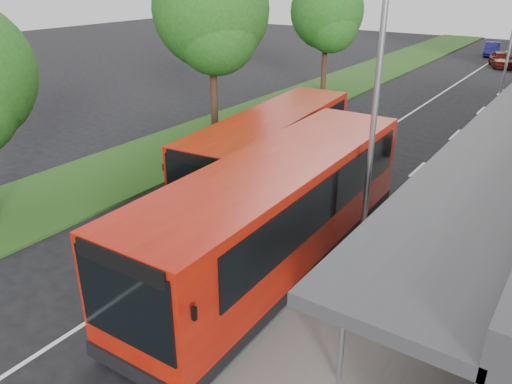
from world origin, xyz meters
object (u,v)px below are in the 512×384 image
at_px(tree_far, 327,17).
at_px(bus_second, 271,149).
at_px(tree_mid, 212,18).
at_px(bus_main, 278,213).
at_px(litter_bin, 470,161).
at_px(lamp_post_far, 511,30).
at_px(car_far, 492,49).
at_px(bollard, 495,112).
at_px(lamp_post_near, 373,100).
at_px(car_near, 501,59).

distance_m(tree_far, bus_second, 17.44).
relative_size(tree_mid, bus_main, 0.78).
height_order(tree_mid, litter_bin, tree_mid).
distance_m(lamp_post_far, car_far, 24.11).
height_order(bus_main, bollard, bus_main).
bearing_deg(bollard, car_far, 101.46).
relative_size(lamp_post_near, litter_bin, 9.01).
xyz_separation_m(lamp_post_far, litter_bin, (1.12, -11.34, -4.12)).
xyz_separation_m(bus_main, car_near, (-1.12, 38.67, -0.97)).
height_order(litter_bin, car_near, car_near).
bearing_deg(car_far, bollard, -87.40).
bearing_deg(bollard, bus_second, -111.63).
xyz_separation_m(tree_mid, lamp_post_far, (11.13, 12.95, -1.04)).
xyz_separation_m(tree_mid, lamp_post_near, (11.13, -7.05, -1.04)).
height_order(lamp_post_far, car_near, lamp_post_far).
bearing_deg(litter_bin, lamp_post_near, -97.36).
bearing_deg(car_far, car_near, -81.25).
bearing_deg(car_near, bollard, -100.29).
bearing_deg(bus_main, lamp_post_far, 83.80).
bearing_deg(lamp_post_far, lamp_post_near, -90.00).
relative_size(bus_second, car_far, 2.64).
bearing_deg(lamp_post_near, car_far, 96.44).
xyz_separation_m(lamp_post_near, car_near, (-2.86, 36.88, -4.03)).
distance_m(tree_mid, lamp_post_far, 17.10).
bearing_deg(car_far, bus_main, -94.86).
relative_size(tree_far, bus_main, 0.68).
bearing_deg(bollard, bus_main, -96.58).
bearing_deg(tree_mid, car_near, 74.50).
xyz_separation_m(tree_far, lamp_post_far, (11.13, 0.95, -0.29)).
relative_size(tree_far, litter_bin, 8.74).
relative_size(tree_far, bollard, 6.77).
bearing_deg(bus_main, lamp_post_near, 44.18).
bearing_deg(car_far, lamp_post_far, -87.00).
xyz_separation_m(tree_mid, bus_main, (9.39, -8.84, -4.11)).
xyz_separation_m(tree_mid, bollard, (11.56, 9.99, -5.03)).
relative_size(lamp_post_near, car_near, 1.99).
relative_size(tree_mid, tree_far, 1.15).
height_order(tree_mid, bus_main, tree_mid).
distance_m(tree_far, litter_bin, 16.66).
bearing_deg(bus_main, car_near, 90.02).
height_order(bollard, car_near, car_near).
distance_m(bus_second, bollard, 15.04).
relative_size(tree_mid, litter_bin, 10.03).
xyz_separation_m(tree_far, lamp_post_near, (11.13, -19.05, -0.29)).
distance_m(bus_main, litter_bin, 10.89).
distance_m(lamp_post_near, bus_second, 6.79).
xyz_separation_m(car_near, car_far, (-2.02, 6.38, -0.05)).
bearing_deg(lamp_post_near, tree_mid, 147.64).
distance_m(tree_mid, bus_second, 8.40).
height_order(tree_mid, lamp_post_near, tree_mid).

